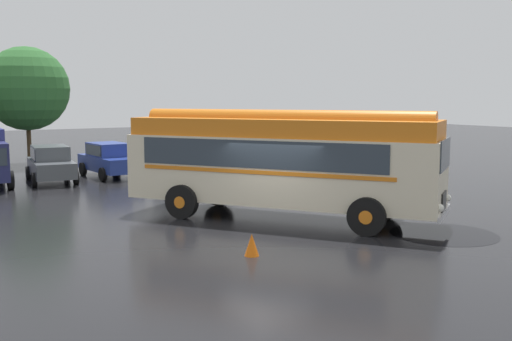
{
  "coord_description": "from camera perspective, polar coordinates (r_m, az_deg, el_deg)",
  "views": [
    {
      "loc": [
        -9.7,
        -14.67,
        3.88
      ],
      "look_at": [
        1.0,
        2.48,
        1.4
      ],
      "focal_mm": 42.0,
      "sensor_mm": 36.0,
      "label": 1
    }
  ],
  "objects": [
    {
      "name": "traffic_cone",
      "position": [
        14.81,
        -0.41,
        -7.1
      ],
      "size": [
        0.36,
        0.36,
        0.55
      ],
      "primitive_type": "cone",
      "color": "orange",
      "rests_on": "ground"
    },
    {
      "name": "ground_plane",
      "position": [
        18.01,
        1.5,
        -5.45
      ],
      "size": [
        120.0,
        120.0,
        0.0
      ],
      "primitive_type": "plane",
      "color": "black"
    },
    {
      "name": "car_near_left",
      "position": [
        29.04,
        -18.95,
        0.62
      ],
      "size": [
        2.28,
        4.35,
        1.66
      ],
      "color": "#4C5156",
      "rests_on": "ground"
    },
    {
      "name": "vintage_bus",
      "position": [
        19.06,
        2.42,
        1.01
      ],
      "size": [
        7.71,
        9.7,
        3.49
      ],
      "color": "beige",
      "rests_on": "ground"
    },
    {
      "name": "puddle_patch",
      "position": [
        17.97,
        17.46,
        -5.79
      ],
      "size": [
        3.01,
        3.01,
        0.01
      ],
      "primitive_type": "cylinder",
      "color": "black",
      "rests_on": "ground"
    },
    {
      "name": "car_mid_right",
      "position": [
        30.46,
        -7.78,
        1.22
      ],
      "size": [
        2.01,
        4.23,
        1.66
      ],
      "color": "silver",
      "rests_on": "ground"
    },
    {
      "name": "car_mid_left",
      "position": [
        30.17,
        -13.81,
        1.02
      ],
      "size": [
        2.19,
        4.31,
        1.66
      ],
      "color": "navy",
      "rests_on": "ground"
    },
    {
      "name": "car_far_right",
      "position": [
        32.48,
        -4.24,
        1.62
      ],
      "size": [
        2.23,
        4.33,
        1.66
      ],
      "color": "silver",
      "rests_on": "ground"
    },
    {
      "name": "tree_centre",
      "position": [
        36.92,
        -21.17,
        7.47
      ],
      "size": [
        4.79,
        4.79,
        6.76
      ],
      "color": "#4C3823",
      "rests_on": "ground"
    }
  ]
}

